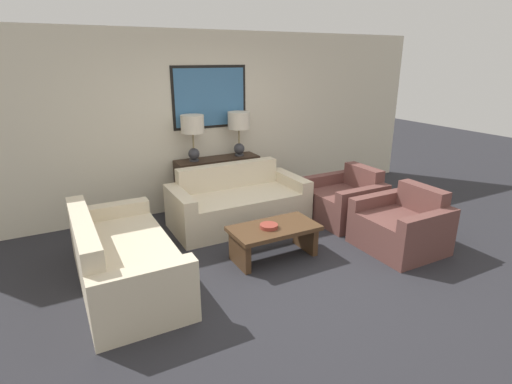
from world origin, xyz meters
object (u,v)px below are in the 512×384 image
console_table (218,183)px  armchair_near_camera (401,227)px  table_lamp_right (239,125)px  couch_by_side (123,261)px  coffee_table (274,235)px  decorative_bowl (269,226)px  armchair_near_back_wall (345,201)px  table_lamp_left (193,129)px  couch_by_back_wall (238,204)px

console_table → armchair_near_camera: bearing=-58.7°
table_lamp_right → couch_by_side: 2.88m
coffee_table → decorative_bowl: bearing=-173.0°
armchair_near_back_wall → armchair_near_camera: (0.00, -1.06, 0.00)m
table_lamp_left → couch_by_side: table_lamp_left is taller
table_lamp_right → decorative_bowl: 2.11m
armchair_near_back_wall → armchair_near_camera: bearing=-90.0°
console_table → table_lamp_left: table_lamp_left is taller
couch_by_side → decorative_bowl: couch_by_side is taller
table_lamp_right → couch_by_side: (-2.14, -1.65, -1.00)m
console_table → coffee_table: bearing=-92.4°
table_lamp_right → decorative_bowl: table_lamp_right is taller
console_table → table_lamp_left: size_ratio=1.90×
couch_by_side → armchair_near_back_wall: (3.20, 0.33, -0.01)m
armchair_near_back_wall → console_table: bearing=137.6°
armchair_near_back_wall → decorative_bowl: bearing=-161.3°
console_table → table_lamp_left: 0.96m
couch_by_back_wall → armchair_near_back_wall: 1.56m
table_lamp_left → table_lamp_right: size_ratio=1.00×
table_lamp_left → couch_by_side: size_ratio=0.36×
table_lamp_left → coffee_table: bearing=-80.9°
console_table → decorative_bowl: console_table is taller
armchair_near_camera → couch_by_side: bearing=167.3°
table_lamp_left → armchair_near_camera: table_lamp_left is taller
couch_by_back_wall → decorative_bowl: (-0.15, -1.14, 0.13)m
decorative_bowl → console_table: bearing=85.3°
console_table → armchair_near_camera: console_table is taller
table_lamp_right → coffee_table: (-0.45, -1.84, -1.00)m
couch_by_side → armchair_near_camera: bearing=-12.7°
table_lamp_left → console_table: bearing=0.0°
couch_by_side → armchair_near_camera: couch_by_side is taller
console_table → table_lamp_right: bearing=-0.0°
table_lamp_right → armchair_near_back_wall: size_ratio=0.72×
table_lamp_right → couch_by_back_wall: bearing=-117.6°
armchair_near_camera → console_table: bearing=121.3°
coffee_table → table_lamp_left: bearing=99.1°
table_lamp_right → couch_by_side: bearing=-142.4°
couch_by_side → couch_by_back_wall: bearing=27.9°
table_lamp_right → coffee_table: size_ratio=0.66×
couch_by_back_wall → couch_by_side: (-1.77, -0.94, 0.00)m
console_table → couch_by_back_wall: couch_by_back_wall is taller
coffee_table → armchair_near_back_wall: 1.60m
couch_by_side → armchair_near_back_wall: couch_by_side is taller
console_table → couch_by_side: (-1.77, -1.65, -0.12)m
coffee_table → decorative_bowl: size_ratio=4.91×
table_lamp_right → couch_by_back_wall: (-0.37, -0.71, -1.00)m
couch_by_side → decorative_bowl: size_ratio=9.02×
table_lamp_left → table_lamp_right: (0.74, 0.00, 0.00)m
console_table → table_lamp_right: table_lamp_right is taller
decorative_bowl → armchair_near_camera: bearing=-18.1°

